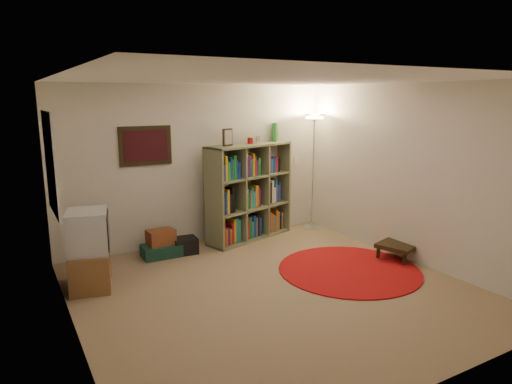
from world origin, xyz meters
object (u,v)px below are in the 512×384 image
(suitcase, at_px, (161,251))
(bookshelf, at_px, (248,194))
(floor_lamp, at_px, (314,134))
(tv_stand, at_px, (89,251))
(side_table, at_px, (398,246))
(floor_fan, at_px, (267,221))

(suitcase, bearing_deg, bookshelf, 6.89)
(floor_lamp, xyz_separation_m, tv_stand, (-3.91, -0.74, -1.21))
(tv_stand, distance_m, side_table, 4.22)
(floor_fan, relative_size, side_table, 0.56)
(floor_lamp, distance_m, tv_stand, 4.16)
(floor_lamp, xyz_separation_m, side_table, (0.14, -1.89, -1.49))
(bookshelf, distance_m, floor_fan, 0.79)
(tv_stand, bearing_deg, side_table, -2.68)
(floor_fan, height_order, tv_stand, tv_stand)
(bookshelf, bearing_deg, suitcase, 169.58)
(floor_fan, height_order, side_table, floor_fan)
(floor_lamp, relative_size, suitcase, 3.60)
(suitcase, bearing_deg, floor_lamp, 2.96)
(floor_lamp, bearing_deg, suitcase, -178.07)
(tv_stand, height_order, side_table, tv_stand)
(tv_stand, relative_size, side_table, 1.53)
(floor_lamp, height_order, tv_stand, floor_lamp)
(side_table, bearing_deg, suitcase, 148.72)
(bookshelf, height_order, side_table, bookshelf)
(tv_stand, xyz_separation_m, suitcase, (1.10, 0.64, -0.38))
(bookshelf, relative_size, floor_fan, 5.35)
(floor_lamp, height_order, floor_fan, floor_lamp)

